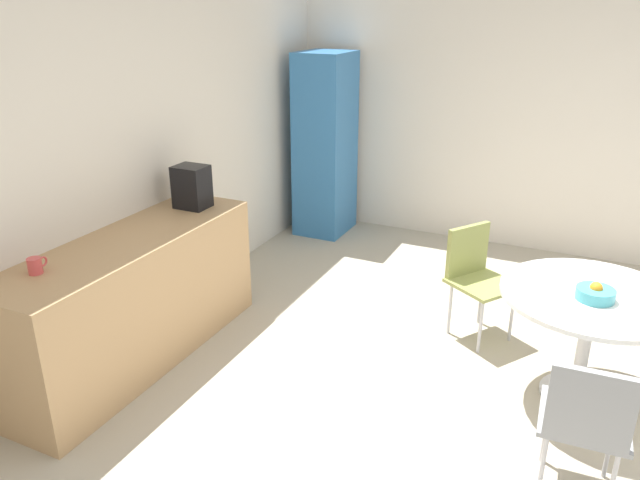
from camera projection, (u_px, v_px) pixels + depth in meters
ground_plane at (536, 433)px, 3.57m from camera, size 6.00×6.00×0.00m
wall_back at (115, 162)px, 4.28m from camera, size 6.00×0.10×2.60m
wall_side_right at (596, 124)px, 5.61m from camera, size 0.10×6.00×2.60m
counter_block at (134, 300)px, 4.16m from camera, size 2.04×0.60×0.90m
locker_cabinet at (325, 145)px, 6.38m from camera, size 0.60×0.50×1.89m
round_table at (590, 314)px, 3.68m from camera, size 1.08×1.08×0.73m
chair_olive at (475, 269)px, 4.47m from camera, size 0.58×0.58×0.83m
chair_gray at (587, 417)px, 2.89m from camera, size 0.44×0.44×0.83m
fruit_bowl at (595, 293)px, 3.55m from camera, size 0.22×0.22×0.11m
mug_white at (35, 266)px, 3.48m from camera, size 0.13×0.08×0.09m
coffee_maker at (192, 187)px, 4.55m from camera, size 0.20×0.24×0.32m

